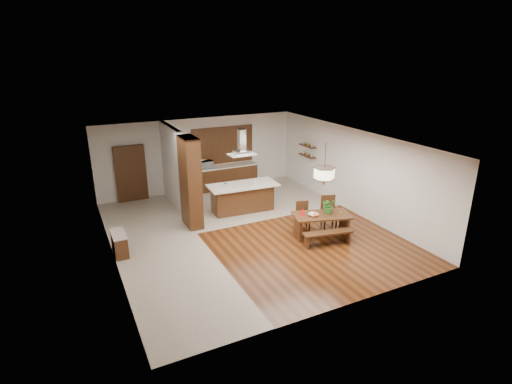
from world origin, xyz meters
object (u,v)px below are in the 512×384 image
kitchen_island (243,197)px  foliage_plant (329,205)px  island_cup (254,182)px  range_hood (242,142)px  microwave (206,164)px  dining_chair_right (329,213)px  dining_chair_left (303,216)px  pendant_lantern (325,165)px  fruit_bowl (313,215)px  hallway_console (120,244)px  dining_table (321,220)px  dining_bench (328,238)px

kitchen_island → foliage_plant: bearing=-58.5°
foliage_plant → island_cup: bearing=112.8°
range_hood → microwave: bearing=98.6°
dining_chair_right → foliage_plant: 0.64m
dining_chair_left → microwave: size_ratio=1.72×
pendant_lantern → range_hood: bearing=113.9°
range_hood → dining_chair_left: bearing=-65.6°
dining_chair_right → fruit_bowl: 0.94m
hallway_console → dining_chair_left: bearing=-9.4°
kitchen_island → microwave: microwave is taller
hallway_console → pendant_lantern: bearing=-14.9°
kitchen_island → range_hood: size_ratio=2.73×
dining_table → microwave: size_ratio=3.53×
dining_bench → microwave: microwave is taller
dining_table → range_hood: (-1.29, 2.92, 1.95)m
dining_chair_left → microwave: microwave is taller
pendant_lantern → island_cup: bearing=108.2°
pendant_lantern → fruit_bowl: pendant_lantern is taller
dining_table → dining_chair_left: size_ratio=2.06×
foliage_plant → kitchen_island: foliage_plant is taller
dining_table → dining_bench: 0.68m
dining_bench → dining_chair_right: (0.74, 0.95, 0.31)m
foliage_plant → range_hood: 3.62m
fruit_bowl → microwave: (-1.39, 5.50, 0.36)m
dining_chair_right → fruit_bowl: bearing=-137.7°
hallway_console → dining_table: dining_table is taller
dining_table → pendant_lantern: pendant_lantern is taller
dining_bench → dining_chair_left: (-0.07, 1.20, 0.25)m
dining_bench → island_cup: size_ratio=11.27×
dining_chair_left → foliage_plant: size_ratio=1.87×
hallway_console → microwave: size_ratio=1.67×
hallway_console → island_cup: 4.97m
kitchen_island → island_cup: size_ratio=18.75×
dining_chair_left → range_hood: (-1.04, 2.30, 2.01)m
dining_bench → foliage_plant: 1.04m
pendant_lantern → foliage_plant: 1.32m
kitchen_island → microwave: bearing=102.1°
kitchen_island → microwave: size_ratio=4.66×
dining_table → dining_chair_right: (0.56, 0.37, 0.00)m
hallway_console → microwave: bearing=45.2°
dining_table → dining_chair_left: (-0.25, 0.62, -0.06)m
dining_bench → dining_chair_left: bearing=93.4°
hallway_console → foliage_plant: bearing=-14.2°
hallway_console → microwave: microwave is taller
hallway_console → fruit_bowl: bearing=-15.5°
pendant_lantern → island_cup: size_ratio=9.98×
dining_bench → pendant_lantern: size_ratio=1.13×
kitchen_island → dining_chair_right: bearing=-50.5°
pendant_lantern → range_hood: 3.20m
dining_table → fruit_bowl: size_ratio=6.45×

